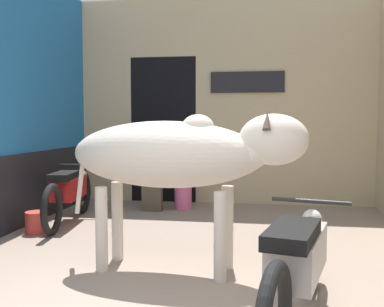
# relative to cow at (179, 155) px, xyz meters

# --- Properties ---
(wall_back_with_doorway) EXTENTS (4.77, 0.93, 3.34)m
(wall_back_with_doorway) POSITION_rel_cow_xyz_m (-0.29, 3.67, 0.44)
(wall_back_with_doorway) COLOR #C6B289
(wall_back_with_doorway) RESTS_ON ground_plane
(cow) EXTENTS (2.16, 0.80, 1.45)m
(cow) POSITION_rel_cow_xyz_m (0.00, 0.00, 0.00)
(cow) COLOR beige
(cow) RESTS_ON ground_plane
(motorcycle_near) EXTENTS (0.70, 1.99, 0.76)m
(motorcycle_near) POSITION_rel_cow_xyz_m (0.95, -1.00, -0.61)
(motorcycle_near) COLOR black
(motorcycle_near) RESTS_ON ground_plane
(motorcycle_far) EXTENTS (0.58, 1.92, 0.74)m
(motorcycle_far) POSITION_rel_cow_xyz_m (-1.79, 1.66, -0.62)
(motorcycle_far) COLOR black
(motorcycle_far) RESTS_ON ground_plane
(shopkeeper_seated) EXTENTS (0.42, 0.34, 1.23)m
(shopkeeper_seated) POSITION_rel_cow_xyz_m (-0.89, 2.72, -0.39)
(shopkeeper_seated) COLOR brown
(shopkeeper_seated) RESTS_ON ground_plane
(plastic_stool) EXTENTS (0.38, 0.38, 0.47)m
(plastic_stool) POSITION_rel_cow_xyz_m (-0.46, 2.81, -0.79)
(plastic_stool) COLOR #DB6093
(plastic_stool) RESTS_ON ground_plane
(bucket) EXTENTS (0.26, 0.26, 0.26)m
(bucket) POSITION_rel_cow_xyz_m (-1.95, 1.08, -0.91)
(bucket) COLOR #C63D33
(bucket) RESTS_ON ground_plane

